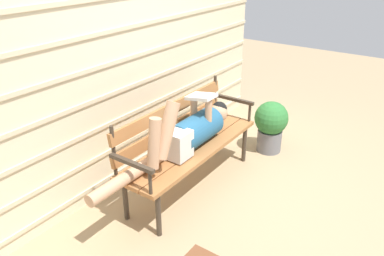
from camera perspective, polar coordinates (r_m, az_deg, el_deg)
name	(u,v)px	position (r m, az deg, el deg)	size (l,w,h in m)	color
ground_plane	(200,189)	(3.66, 1.27, -9.21)	(12.00, 12.00, 0.00)	tan
house_siding	(136,68)	(3.61, -8.42, 8.85)	(4.14, 0.08, 2.13)	beige
park_bench	(186,139)	(3.49, -0.92, -1.73)	(1.62, 0.47, 0.87)	#9E6638
reclining_person	(188,133)	(3.35, -0.68, -0.68)	(1.70, 0.27, 0.58)	#23567A
potted_plant	(271,124)	(4.26, 11.77, 0.58)	(0.37, 0.37, 0.58)	slate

